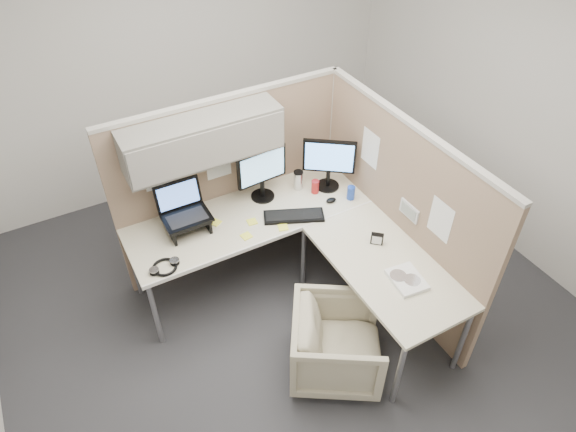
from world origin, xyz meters
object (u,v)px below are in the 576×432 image
monitor_left (262,171)px  keyboard (294,216)px  office_chair (338,341)px  desk (298,240)px

monitor_left → keyboard: size_ratio=0.96×
office_chair → monitor_left: monitor_left is taller
office_chair → monitor_left: bearing=29.3°
office_chair → keyboard: keyboard is taller
desk → monitor_left: 0.65m
desk → office_chair: 0.83m
desk → keyboard: 0.23m
desk → monitor_left: size_ratio=4.29×
desk → monitor_left: monitor_left is taller
office_chair → keyboard: 1.05m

